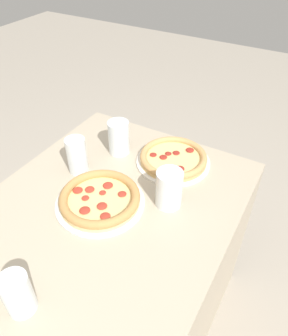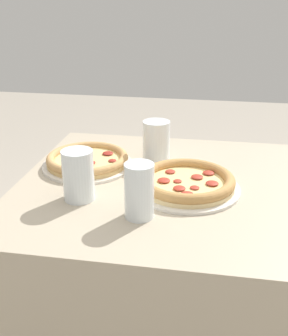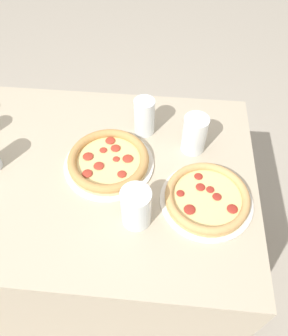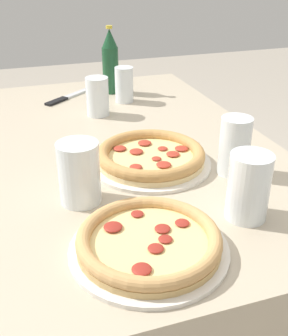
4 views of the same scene
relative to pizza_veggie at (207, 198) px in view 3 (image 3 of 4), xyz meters
The scene contains 7 objects.
ground_plane 0.89m from the pizza_veggie, 169.70° to the left, with size 8.00×8.00×0.00m, color #A89E8E.
table 0.60m from the pizza_veggie, 169.70° to the left, with size 1.22×0.77×0.74m.
pizza_veggie is the anchor object (origin of this frame).
pizza_salami 0.33m from the pizza_veggie, 160.32° to the left, with size 0.29×0.29×0.04m.
glass_lemonade 0.22m from the pizza_veggie, 101.20° to the left, with size 0.08×0.08×0.13m.
glass_mango_juice 0.22m from the pizza_veggie, 158.36° to the right, with size 0.08×0.08×0.13m.
glass_iced_tea 0.35m from the pizza_veggie, 127.33° to the left, with size 0.07×0.07×0.13m.
Camera 3 is at (0.32, -0.62, 1.56)m, focal length 35.00 mm.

